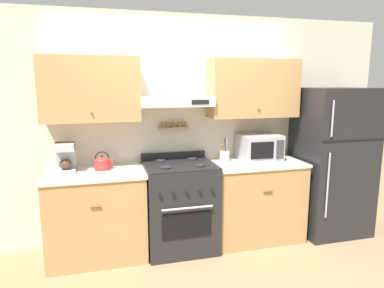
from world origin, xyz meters
name	(u,v)px	position (x,y,z in m)	size (l,w,h in m)	color
ground_plane	(187,260)	(0.00, 0.00, 0.00)	(16.00, 16.00, 0.00)	#937551
wall_back	(174,118)	(0.01, 0.61, 1.41)	(5.20, 0.46, 2.55)	beige
counter_left	(97,215)	(-0.87, 0.33, 0.46)	(0.99, 0.65, 0.92)	tan
counter_right	(255,200)	(0.90, 0.33, 0.46)	(1.05, 0.65, 0.92)	tan
stove_range	(180,206)	(0.00, 0.30, 0.48)	(0.74, 0.68, 1.02)	#232326
refrigerator	(332,161)	(1.87, 0.28, 0.87)	(0.80, 0.71, 1.74)	#232326
tea_kettle	(102,163)	(-0.79, 0.40, 0.99)	(0.21, 0.16, 0.19)	red
coffee_maker	(66,157)	(-1.15, 0.43, 1.06)	(0.19, 0.24, 0.29)	#ADAFB5
microwave	(259,147)	(0.98, 0.42, 1.06)	(0.45, 0.40, 0.30)	#ADAFB5
utensil_crock	(225,156)	(0.55, 0.40, 0.99)	(0.11, 0.11, 0.28)	silver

